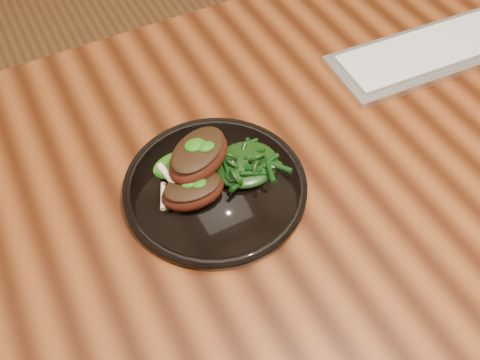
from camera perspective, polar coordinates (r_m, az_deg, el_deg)
name	(u,v)px	position (r m, az deg, el deg)	size (l,w,h in m)	color
desk	(348,159)	(0.94, 11.44, 2.23)	(1.60, 0.80, 0.75)	black
plate	(215,187)	(0.77, -2.65, -0.73)	(0.26, 0.26, 0.02)	black
lamb_chop_front	(192,190)	(0.74, -5.09, -1.11)	(0.10, 0.07, 0.04)	#40150C
lamb_chop_back	(198,156)	(0.75, -4.51, 2.59)	(0.13, 0.11, 0.05)	#40150C
herb_smear	(178,164)	(0.79, -6.64, 1.68)	(0.08, 0.05, 0.00)	#0F4A07
greens_heap	(246,161)	(0.77, 0.61, 1.99)	(0.10, 0.09, 0.04)	black
keyboard	(446,47)	(1.06, 21.07, 13.07)	(0.44, 0.16, 0.02)	#B7BABC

